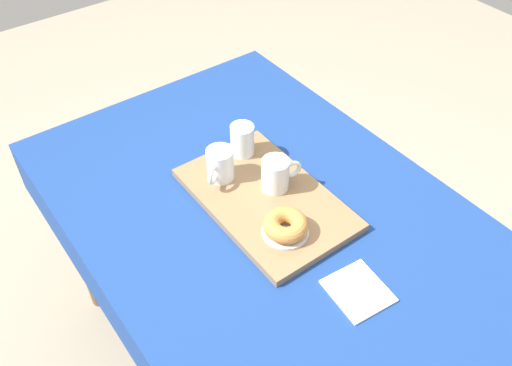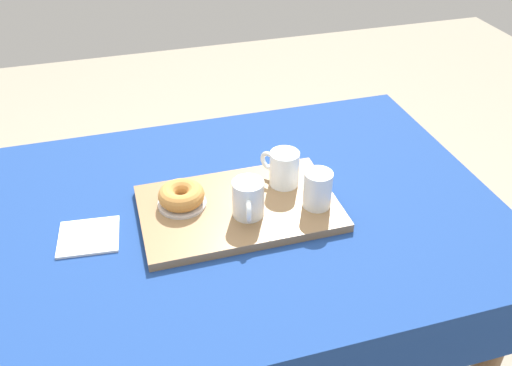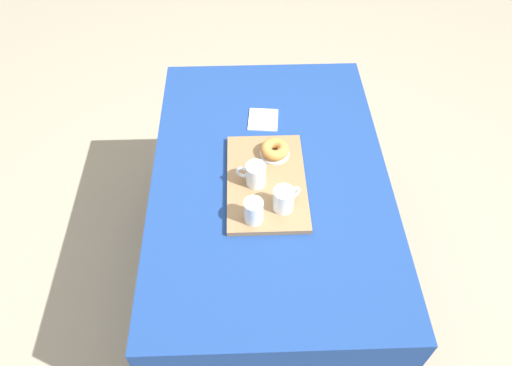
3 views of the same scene
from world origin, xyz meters
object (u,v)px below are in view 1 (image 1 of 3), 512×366
donut_plate_left (285,232)px  sugar_donut_left (286,225)px  tea_mug_left (220,165)px  dining_table (272,240)px  tea_mug_right (276,175)px  water_glass_near (242,141)px  serving_tray (266,199)px  paper_napkin (358,291)px

donut_plate_left → sugar_donut_left: sugar_donut_left is taller
tea_mug_left → donut_plate_left: 0.27m
donut_plate_left → sugar_donut_left: size_ratio=1.05×
dining_table → tea_mug_right: 0.18m
tea_mug_left → donut_plate_left: (0.26, 0.02, -0.04)m
dining_table → water_glass_near: bearing=163.1°
water_glass_near → sugar_donut_left: (0.31, -0.09, -0.01)m
water_glass_near → dining_table: bearing=-16.9°
dining_table → serving_tray: serving_tray is taller
tea_mug_right → donut_plate_left: 0.17m
sugar_donut_left → tea_mug_left: bearing=-176.5°
sugar_donut_left → donut_plate_left: bearing=-90.0°
tea_mug_left → sugar_donut_left: bearing=3.5°
dining_table → sugar_donut_left: (0.08, -0.02, 0.15)m
tea_mug_left → sugar_donut_left: size_ratio=0.93×
water_glass_near → sugar_donut_left: bearing=-16.4°
dining_table → paper_napkin: 0.32m
serving_tray → water_glass_near: size_ratio=5.10×
dining_table → tea_mug_right: bearing=137.4°
dining_table → paper_napkin: bearing=2.6°
dining_table → paper_napkin: size_ratio=10.28×
sugar_donut_left → water_glass_near: bearing=163.6°
serving_tray → paper_napkin: (0.36, -0.00, -0.01)m
sugar_donut_left → tea_mug_right: bearing=150.5°
tea_mug_left → paper_napkin: size_ratio=0.76×
serving_tray → donut_plate_left: size_ratio=4.03×
serving_tray → tea_mug_right: bearing=105.8°
tea_mug_right → paper_napkin: 0.38m
paper_napkin → tea_mug_left: bearing=-174.0°
water_glass_near → donut_plate_left: size_ratio=0.79×
dining_table → tea_mug_left: 0.25m
donut_plate_left → paper_napkin: size_ratio=0.86×
dining_table → tea_mug_left: (-0.19, -0.04, 0.16)m
tea_mug_right → paper_napkin: (0.37, -0.05, -0.06)m
water_glass_near → sugar_donut_left: size_ratio=0.83×
dining_table → sugar_donut_left: 0.17m
tea_mug_right → donut_plate_left: size_ratio=0.96×
serving_tray → sugar_donut_left: size_ratio=4.25×
tea_mug_left → paper_napkin: bearing=6.0°
donut_plate_left → sugar_donut_left: 0.02m
serving_tray → tea_mug_left: (-0.13, -0.05, 0.05)m
paper_napkin → dining_table: bearing=-177.4°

